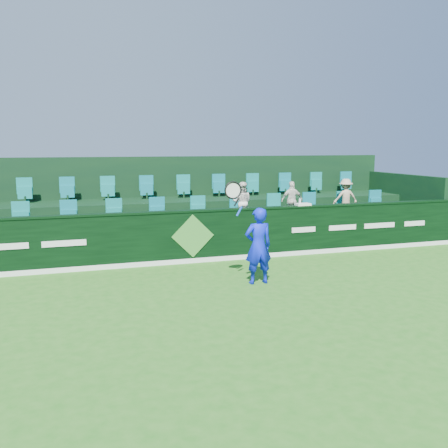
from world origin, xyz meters
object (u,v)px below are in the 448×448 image
object	(u,v)px
tennis_player	(258,245)
spectator_right	(345,198)
spectator_middle	(292,200)
spectator_left	(242,202)
towel	(303,204)
drinks_bottle	(300,202)

from	to	relation	value
tennis_player	spectator_right	distance (m)	5.51
spectator_middle	tennis_player	bearing A→B (deg)	58.50
spectator_left	towel	world-z (taller)	spectator_left
tennis_player	drinks_bottle	distance (m)	3.24
spectator_left	spectator_right	xyz separation A→B (m)	(3.35, 0.00, 0.01)
spectator_middle	spectator_left	bearing A→B (deg)	3.65
tennis_player	spectator_right	size ratio (longest dim) A/B	1.99
tennis_player	spectator_middle	xyz separation A→B (m)	(2.45, 3.48, 0.52)
tennis_player	towel	size ratio (longest dim) A/B	5.84
spectator_middle	drinks_bottle	size ratio (longest dim) A/B	5.80
towel	drinks_bottle	world-z (taller)	drinks_bottle
spectator_left	drinks_bottle	xyz separation A→B (m)	(1.26, -1.12, 0.08)
tennis_player	spectator_right	xyz separation A→B (m)	(4.24, 3.48, 0.53)
towel	drinks_bottle	xyz separation A→B (m)	(-0.09, 0.00, 0.07)
tennis_player	towel	world-z (taller)	tennis_player
spectator_middle	spectator_right	size ratio (longest dim) A/B	0.97
towel	spectator_middle	bearing A→B (deg)	79.47
tennis_player	spectator_left	xyz separation A→B (m)	(0.89, 3.48, 0.52)
spectator_left	tennis_player	bearing A→B (deg)	100.43
drinks_bottle	towel	bearing A→B (deg)	0.00
drinks_bottle	spectator_left	bearing A→B (deg)	138.41
tennis_player	drinks_bottle	xyz separation A→B (m)	(2.15, 2.36, 0.60)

